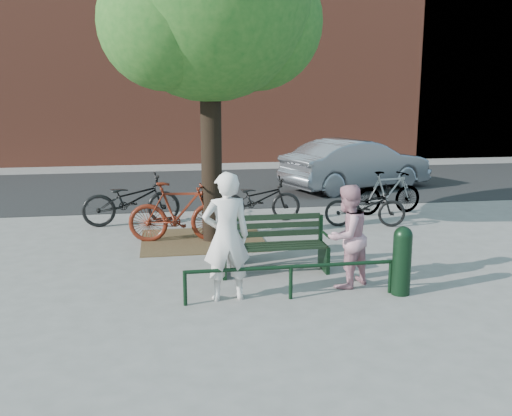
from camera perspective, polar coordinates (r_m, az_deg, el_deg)
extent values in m
plane|color=gray|center=(9.40, 1.81, -6.48)|extent=(90.00, 90.00, 0.00)
cube|color=brown|center=(11.36, -5.35, -3.22)|extent=(2.40, 2.00, 0.02)
cube|color=black|center=(17.58, -3.66, 2.20)|extent=(40.00, 7.00, 0.01)
cube|color=brown|center=(24.99, -5.76, 18.82)|extent=(45.00, 4.00, 12.00)
cube|color=black|center=(9.21, -3.33, -5.42)|extent=(0.06, 0.52, 0.45)
cube|color=black|center=(9.31, -3.52, -2.38)|extent=(0.06, 0.06, 0.44)
cylinder|color=black|center=(9.00, -3.29, -3.14)|extent=(0.04, 0.36, 0.04)
cube|color=black|center=(9.53, 6.80, -4.88)|extent=(0.06, 0.52, 0.45)
cube|color=black|center=(9.62, 6.48, -1.96)|extent=(0.06, 0.06, 0.44)
cylinder|color=black|center=(9.33, 7.03, -2.68)|extent=(0.04, 0.36, 0.04)
cube|color=black|center=(9.27, 1.83, -3.84)|extent=(1.64, 0.46, 0.04)
cube|color=black|center=(9.41, 1.57, -1.76)|extent=(1.64, 0.03, 0.47)
cylinder|color=black|center=(8.02, -7.11, -7.96)|extent=(0.06, 0.06, 0.50)
cylinder|color=black|center=(8.21, 3.49, -7.41)|extent=(0.06, 0.06, 0.50)
cylinder|color=black|center=(8.66, 13.27, -6.68)|extent=(0.06, 0.06, 0.50)
cylinder|color=black|center=(8.14, 3.51, -5.89)|extent=(3.00, 0.06, 0.06)
cylinder|color=black|center=(11.04, -4.50, 6.34)|extent=(0.40, 0.40, 3.80)
sphere|color=#1D5119|center=(11.47, -0.12, 18.09)|extent=(2.60, 2.60, 2.60)
sphere|color=#1D5119|center=(10.61, -9.02, 17.91)|extent=(2.40, 2.40, 2.40)
imported|color=silver|center=(8.01, -2.98, -2.88)|extent=(0.70, 0.49, 1.84)
imported|color=#C08492|center=(8.67, 9.07, -2.81)|extent=(0.96, 0.91, 1.56)
cylinder|color=black|center=(8.59, 14.35, -5.55)|extent=(0.27, 0.27, 0.88)
sphere|color=black|center=(8.47, 14.50, -2.70)|extent=(0.27, 0.27, 0.27)
cylinder|color=gray|center=(9.80, -2.68, -2.80)|extent=(0.46, 0.46, 0.96)
cylinder|color=black|center=(9.68, -2.71, 0.14)|extent=(0.50, 0.50, 0.07)
imported|color=black|center=(12.81, -12.36, 0.79)|extent=(2.20, 1.01, 1.11)
imported|color=#50170B|center=(11.20, -7.70, -0.42)|extent=(2.03, 0.78, 1.19)
imported|color=black|center=(12.86, 0.21, 0.88)|extent=(1.95, 0.76, 1.01)
imported|color=gray|center=(13.96, 13.10, 1.52)|extent=(1.79, 0.75, 1.05)
imported|color=black|center=(12.59, 10.87, 0.21)|extent=(1.83, 0.95, 0.92)
imported|color=gray|center=(17.14, 10.01, 4.30)|extent=(4.83, 3.05, 1.50)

